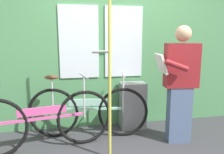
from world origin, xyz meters
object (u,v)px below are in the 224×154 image
Objects in this scene: bicycle_near_door at (42,121)px; passenger_reading_newspaper at (180,82)px; bicycle_leaning_behind at (88,111)px; trash_bin_by_wall at (133,105)px; handrail_pole at (110,62)px.

passenger_reading_newspaper is (1.82, -0.08, 0.45)m from bicycle_near_door.
bicycle_near_door is 1.14× the size of passenger_reading_newspaper.
bicycle_leaning_behind reaches higher than trash_bin_by_wall.
passenger_reading_newspaper reaches higher than trash_bin_by_wall.
trash_bin_by_wall is 0.31× the size of handrail_pole.
trash_bin_by_wall is at bearing 58.25° from handrail_pole.
handrail_pole reaches higher than passenger_reading_newspaper.
bicycle_leaning_behind is at bearing -10.09° from passenger_reading_newspaper.
passenger_reading_newspaper is 0.90m from trash_bin_by_wall.
handrail_pole is (0.81, -0.35, 0.78)m from bicycle_near_door.
bicycle_near_door is 0.77× the size of handrail_pole.
bicycle_leaning_behind is at bearing 107.36° from handrail_pole.
bicycle_near_door is at bearing -159.21° from trash_bin_by_wall.
trash_bin_by_wall is (0.73, 0.20, -0.02)m from bicycle_leaning_behind.
bicycle_leaning_behind is at bearing -164.68° from trash_bin_by_wall.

